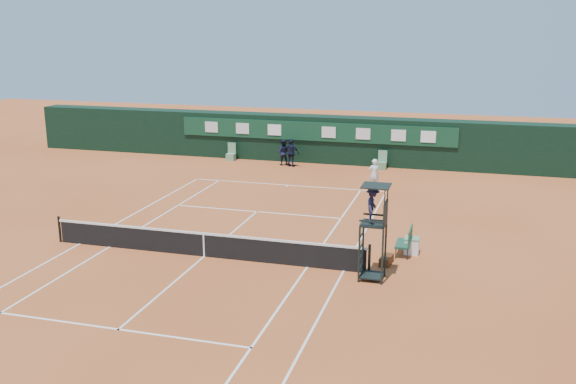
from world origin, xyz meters
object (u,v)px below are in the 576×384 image
object	(u,v)px
player	(374,174)
tennis_net	(204,244)
cooler	(412,246)
player_bench	(406,240)
umpire_chair	(373,212)

from	to	relation	value
player	tennis_net	bearing A→B (deg)	39.10
tennis_net	cooler	bearing A→B (deg)	18.29
tennis_net	player_bench	world-z (taller)	same
tennis_net	umpire_chair	world-z (taller)	umpire_chair
player	cooler	bearing A→B (deg)	77.18
tennis_net	player_bench	bearing A→B (deg)	17.25
umpire_chair	player	xyz separation A→B (m)	(-1.81, 12.74, -1.61)
cooler	umpire_chair	bearing A→B (deg)	-110.11
player_bench	tennis_net	bearing A→B (deg)	-162.75
umpire_chair	cooler	bearing A→B (deg)	69.89
tennis_net	player	bearing A→B (deg)	68.76
cooler	player	xyz separation A→B (m)	(-2.93, 9.68, 0.53)
player_bench	cooler	distance (m)	0.40
tennis_net	player_bench	size ratio (longest dim) A/B	10.75
player_bench	cooler	bearing A→B (deg)	47.74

